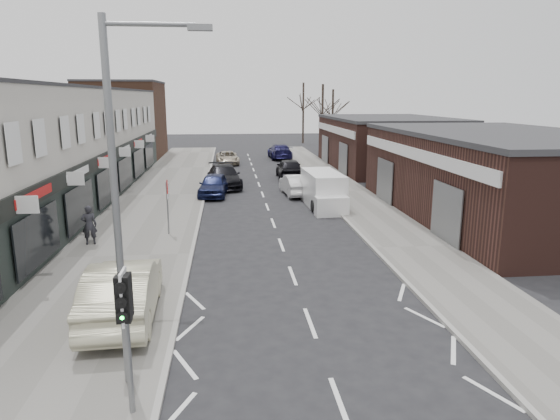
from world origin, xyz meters
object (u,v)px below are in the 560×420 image
object	(u,v)px
parked_car_right_c	(280,151)
parked_car_right_b	(289,168)
traffic_light	(125,309)
parked_car_left_a	(214,185)
pedestrian	(89,225)
parked_car_left_c	(228,158)
warning_sign	(168,191)
street_lamp	(123,189)
parked_car_left_b	(224,176)
white_van	(323,191)
parked_car_right_a	(295,185)
sedan_on_pavement	(123,290)

from	to	relation	value
parked_car_right_c	parked_car_right_b	bearing A→B (deg)	85.29
traffic_light	parked_car_left_a	xyz separation A→B (m)	(1.11, 23.81, -1.66)
pedestrian	parked_car_left_c	distance (m)	28.18
warning_sign	pedestrian	world-z (taller)	warning_sign
street_lamp	parked_car_left_b	xyz separation A→B (m)	(1.91, 25.96, -3.82)
parked_car_right_b	parked_car_right_c	world-z (taller)	parked_car_right_b
traffic_light	parked_car_left_b	xyz separation A→B (m)	(1.78, 27.18, -1.61)
street_lamp	warning_sign	world-z (taller)	street_lamp
parked_car_left_b	pedestrian	bearing A→B (deg)	-117.70
white_van	street_lamp	bearing A→B (deg)	-115.42
traffic_light	white_van	xyz separation A→B (m)	(7.80, 19.76, -1.42)
street_lamp	parked_car_right_a	size ratio (longest dim) A/B	1.86
warning_sign	parked_car_left_a	xyz separation A→B (m)	(1.87, 9.80, -1.45)
traffic_light	parked_car_right_c	bearing A→B (deg)	80.11
traffic_light	pedestrian	bearing A→B (deg)	107.87
parked_car_right_a	sedan_on_pavement	bearing A→B (deg)	63.42
traffic_light	street_lamp	distance (m)	2.52
sedan_on_pavement	parked_car_right_b	xyz separation A→B (m)	(8.12, 25.93, -0.15)
traffic_light	parked_car_right_b	world-z (taller)	traffic_light
street_lamp	parked_car_right_a	world-z (taller)	street_lamp
sedan_on_pavement	parked_car_right_b	size ratio (longest dim) A/B	1.07
parked_car_left_a	parked_car_right_c	distance (m)	21.25
street_lamp	white_van	distance (m)	20.49
parked_car_left_c	pedestrian	bearing A→B (deg)	-106.30
parked_car_left_a	parked_car_right_a	size ratio (longest dim) A/B	1.03
white_van	parked_car_right_c	size ratio (longest dim) A/B	1.00
parked_car_right_b	white_van	bearing A→B (deg)	95.30
traffic_light	pedestrian	xyz separation A→B (m)	(-4.06, 12.60, -1.41)
parked_car_left_a	parked_car_left_c	bearing A→B (deg)	92.63
parked_car_left_c	parked_car_right_b	distance (m)	10.69
white_van	parked_car_right_a	world-z (taller)	white_van
warning_sign	white_van	world-z (taller)	warning_sign
warning_sign	white_van	xyz separation A→B (m)	(8.56, 5.74, -1.21)
sedan_on_pavement	parked_car_right_b	world-z (taller)	sedan_on_pavement
parked_car_right_b	parked_car_right_c	size ratio (longest dim) A/B	0.89
sedan_on_pavement	parked_car_left_c	size ratio (longest dim) A/B	1.14
white_van	parked_car_left_a	distance (m)	7.83
pedestrian	parked_car_left_a	xyz separation A→B (m)	(5.17, 11.21, -0.25)
sedan_on_pavement	parked_car_left_b	world-z (taller)	sedan_on_pavement
white_van	pedestrian	size ratio (longest dim) A/B	3.09
warning_sign	parked_car_right_c	size ratio (longest dim) A/B	0.50
parked_car_right_b	parked_car_right_c	bearing A→B (deg)	-91.23
warning_sign	parked_car_right_c	xyz separation A→B (m)	(8.43, 30.01, -1.41)
sedan_on_pavement	parked_car_left_b	distance (m)	22.63
parked_car_right_c	sedan_on_pavement	bearing A→B (deg)	75.40
street_lamp	parked_car_left_a	size ratio (longest dim) A/B	1.81
traffic_light	sedan_on_pavement	distance (m)	5.05
street_lamp	parked_car_right_b	bearing A→B (deg)	76.29
parked_car_left_b	parked_car_right_c	distance (m)	17.85
parked_car_left_a	parked_car_right_b	world-z (taller)	parked_car_right_b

